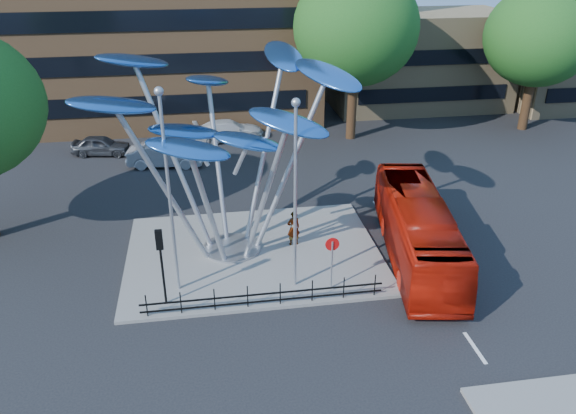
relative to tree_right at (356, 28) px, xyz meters
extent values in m
plane|color=black|center=(-8.00, -22.00, -8.04)|extent=(120.00, 120.00, 0.00)
cube|color=slate|center=(-9.00, -16.00, -7.96)|extent=(12.00, 9.00, 0.15)
cube|color=#9C835C|center=(8.00, 8.00, -4.04)|extent=(15.00, 8.00, 8.00)
cylinder|color=black|center=(0.00, 0.00, -5.18)|extent=(0.70, 0.70, 5.72)
ellipsoid|color=#154B16|center=(0.00, 0.00, 0.02)|extent=(8.80, 8.80, 8.10)
cylinder|color=black|center=(14.00, 0.00, -5.51)|extent=(0.70, 0.70, 5.06)
ellipsoid|color=#154B16|center=(14.00, 0.00, -0.91)|extent=(8.00, 8.00, 7.36)
cylinder|color=#9EA0A5|center=(-10.00, -15.50, -7.83)|extent=(2.80, 2.80, 0.12)
cylinder|color=#9EA0A5|center=(-11.20, -16.10, -3.99)|extent=(0.24, 0.24, 7.80)
ellipsoid|color=blue|center=(-14.40, -17.10, -0.09)|extent=(3.92, 2.95, 1.39)
cylinder|color=#9EA0A5|center=(-10.40, -16.50, -4.69)|extent=(0.24, 0.24, 6.40)
ellipsoid|color=blue|center=(-11.60, -18.70, -1.49)|extent=(3.47, 1.78, 1.31)
cylinder|color=#9EA0A5|center=(-9.40, -16.30, -4.39)|extent=(0.24, 0.24, 7.00)
ellipsoid|color=blue|center=(-7.60, -17.90, -0.89)|extent=(3.81, 3.11, 1.36)
cylinder|color=#9EA0A5|center=(-8.80, -15.50, -3.79)|extent=(0.24, 0.24, 8.20)
ellipsoid|color=blue|center=(-5.40, -15.10, 0.31)|extent=(3.52, 4.06, 1.44)
cylinder|color=#9EA0A5|center=(-9.20, -14.60, -3.59)|extent=(0.24, 0.24, 8.60)
ellipsoid|color=blue|center=(-7.00, -12.60, 0.71)|extent=(2.21, 3.79, 1.39)
cylinder|color=#9EA0A5|center=(-10.20, -14.50, -4.19)|extent=(0.24, 0.24, 7.40)
ellipsoid|color=blue|center=(-10.60, -11.90, -0.49)|extent=(3.02, 3.71, 1.34)
cylinder|color=#9EA0A5|center=(-11.00, -15.10, -3.49)|extent=(0.24, 0.24, 8.80)
ellipsoid|color=blue|center=(-13.80, -13.70, 0.91)|extent=(3.88, 3.60, 1.42)
ellipsoid|color=blue|center=(-11.80, -15.30, -1.89)|extent=(3.40, 1.96, 1.13)
ellipsoid|color=blue|center=(-9.10, -15.90, -2.29)|extent=(3.39, 2.16, 1.11)
cylinder|color=#9EA0A5|center=(-12.50, -18.50, -3.64)|extent=(0.14, 0.14, 8.50)
sphere|color=#9EA0A5|center=(-12.50, -18.50, 0.73)|extent=(0.36, 0.36, 0.36)
cylinder|color=#9EA0A5|center=(-7.50, -19.00, -3.89)|extent=(0.14, 0.14, 8.00)
sphere|color=#9EA0A5|center=(-7.50, -19.00, 0.23)|extent=(0.36, 0.36, 0.36)
cylinder|color=black|center=(-13.00, -19.50, -6.29)|extent=(0.10, 0.10, 3.20)
cube|color=black|center=(-13.00, -19.50, -4.89)|extent=(0.28, 0.18, 0.85)
sphere|color=#FF0C0C|center=(-13.00, -19.50, -4.61)|extent=(0.18, 0.18, 0.18)
cylinder|color=#9EA0A5|center=(-6.00, -19.50, -6.74)|extent=(0.08, 0.08, 2.30)
cylinder|color=red|center=(-6.00, -19.47, -5.74)|extent=(0.60, 0.04, 0.60)
cube|color=white|center=(-6.00, -19.45, -5.74)|extent=(0.42, 0.03, 0.10)
cylinder|color=black|center=(-13.70, -20.30, -7.39)|extent=(0.05, 0.05, 1.00)
cylinder|color=black|center=(-12.36, -20.30, -7.39)|extent=(0.05, 0.05, 1.00)
cylinder|color=black|center=(-11.01, -20.30, -7.39)|extent=(0.05, 0.05, 1.00)
cylinder|color=black|center=(-9.67, -20.30, -7.39)|extent=(0.05, 0.05, 1.00)
cylinder|color=black|center=(-8.33, -20.30, -7.39)|extent=(0.05, 0.05, 1.00)
cylinder|color=black|center=(-6.99, -20.30, -7.39)|extent=(0.05, 0.05, 1.00)
cylinder|color=black|center=(-5.64, -20.30, -7.39)|extent=(0.05, 0.05, 1.00)
cylinder|color=black|center=(-4.30, -20.30, -7.39)|extent=(0.05, 0.05, 1.00)
cube|color=black|center=(-9.00, -20.30, -7.34)|extent=(10.00, 0.06, 0.06)
cube|color=black|center=(-9.00, -20.30, -7.69)|extent=(10.00, 0.06, 0.06)
imported|color=#A91507|center=(-1.40, -17.30, -6.53)|extent=(4.32, 11.09, 3.01)
imported|color=gray|center=(-6.98, -15.52, -6.99)|extent=(0.72, 0.55, 1.80)
imported|color=#3B3D42|center=(-18.09, -0.73, -7.36)|extent=(4.18, 2.19, 1.36)
imported|color=#ABADB3|center=(-13.59, -3.55, -7.23)|extent=(5.07, 2.23, 1.62)
imported|color=silver|center=(-9.09, 1.00, -7.29)|extent=(5.40, 2.79, 1.50)
camera|label=1|loc=(-11.01, -39.23, 5.92)|focal=35.00mm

